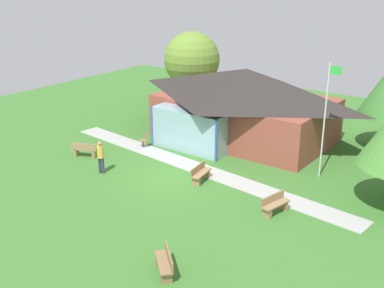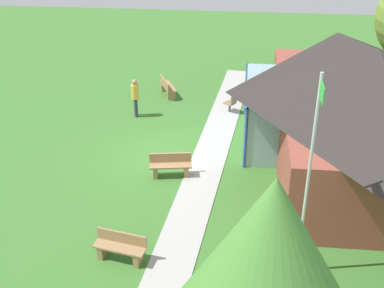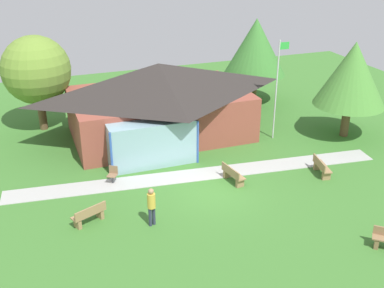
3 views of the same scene
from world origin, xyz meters
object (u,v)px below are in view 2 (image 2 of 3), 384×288
(pavilion, at_px, (365,107))
(visitor_strolling_lawn, at_px, (135,95))
(flagpole, at_px, (309,173))
(patio_chair_west, at_px, (231,104))
(bench_mid_left, at_px, (167,87))
(tree_east_hedge, at_px, (268,269))
(bench_rear_near_path, at_px, (171,166))
(bench_mid_right, at_px, (120,248))

(pavilion, relative_size, visitor_strolling_lawn, 6.39)
(flagpole, distance_m, patio_chair_west, 10.66)
(pavilion, xyz_separation_m, visitor_strolling_lawn, (-3.05, -8.99, -1.25))
(bench_mid_left, distance_m, visitor_strolling_lawn, 2.72)
(visitor_strolling_lawn, height_order, tree_east_hedge, tree_east_hedge)
(patio_chair_west, bearing_deg, tree_east_hedge, -143.71)
(bench_rear_near_path, distance_m, visitor_strolling_lawn, 5.23)
(bench_mid_right, distance_m, tree_east_hedge, 6.57)
(bench_rear_near_path, distance_m, patio_chair_west, 5.85)
(bench_rear_near_path, bearing_deg, pavilion, -175.25)
(pavilion, xyz_separation_m, bench_mid_left, (-5.49, -7.95, -1.87))
(bench_rear_near_path, relative_size, bench_mid_right, 0.99)
(bench_rear_near_path, height_order, patio_chair_west, patio_chair_west)
(patio_chair_west, xyz_separation_m, tree_east_hedge, (14.21, 0.98, 3.38))
(tree_east_hedge, bearing_deg, visitor_strolling_lawn, -159.02)
(bench_mid_right, height_order, visitor_strolling_lawn, visitor_strolling_lawn)
(bench_mid_left, bearing_deg, bench_mid_right, -21.96)
(bench_rear_near_path, bearing_deg, bench_mid_left, -89.84)
(bench_mid_right, height_order, tree_east_hedge, tree_east_hedge)
(flagpole, bearing_deg, visitor_strolling_lawn, -145.75)
(visitor_strolling_lawn, relative_size, tree_east_hedge, 0.31)
(visitor_strolling_lawn, bearing_deg, patio_chair_west, -98.40)
(pavilion, bearing_deg, patio_chair_west, -128.58)
(tree_east_hedge, bearing_deg, flagpole, 164.27)
(patio_chair_west, distance_m, tree_east_hedge, 14.64)
(flagpole, xyz_separation_m, bench_mid_left, (-11.71, -5.27, -2.81))
(bench_rear_near_path, xyz_separation_m, visitor_strolling_lawn, (-4.71, -2.19, 0.62))
(patio_chair_west, bearing_deg, pavilion, -96.22)
(flagpole, xyz_separation_m, bench_rear_near_path, (-4.56, -4.12, -2.81))
(bench_rear_near_path, height_order, bench_mid_right, same)
(visitor_strolling_lawn, bearing_deg, tree_east_hedge, -178.22)
(bench_mid_right, bearing_deg, bench_mid_left, -76.44)
(flagpole, distance_m, bench_rear_near_path, 6.75)
(visitor_strolling_lawn, bearing_deg, pavilion, -127.95)
(flagpole, height_order, bench_mid_right, flagpole)
(bench_rear_near_path, relative_size, patio_chair_west, 1.80)
(bench_mid_left, bearing_deg, flagpole, 0.64)
(bench_rear_near_path, xyz_separation_m, patio_chair_west, (-5.51, 1.98, 0.01))
(flagpole, distance_m, tree_east_hedge, 4.35)
(bench_rear_near_path, bearing_deg, bench_mid_right, 70.86)
(bench_rear_near_path, bearing_deg, patio_chair_west, -118.70)
(pavilion, height_order, patio_chair_west, pavilion)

